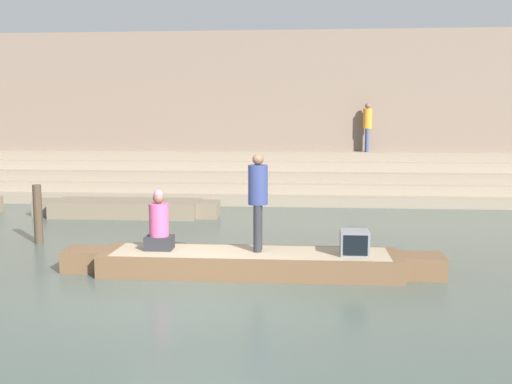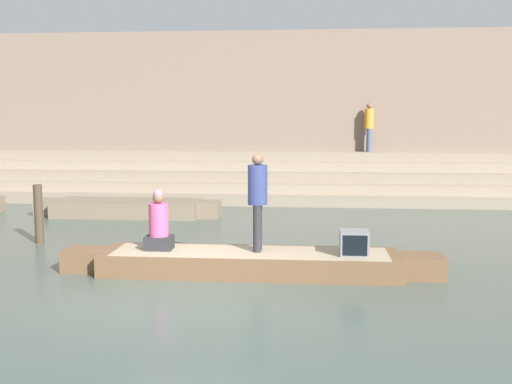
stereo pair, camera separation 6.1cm
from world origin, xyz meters
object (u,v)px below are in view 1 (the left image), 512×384
rowboat_main (250,262)px  moored_boat_shore (127,208)px  person_standing (258,195)px  person_rowing (159,226)px  person_on_steps (367,124)px  mooring_post (38,214)px  tv_set (355,243)px

rowboat_main → moored_boat_shore: (-3.96, 5.76, 0.03)m
person_standing → person_rowing: size_ratio=1.59×
rowboat_main → moored_boat_shore: moored_boat_shore is taller
person_on_steps → rowboat_main: bearing=112.7°
person_standing → mooring_post: (-4.93, 2.03, -0.73)m
rowboat_main → moored_boat_shore: 6.99m
person_rowing → rowboat_main: bearing=-6.5°
mooring_post → person_rowing: bearing=-33.1°
person_rowing → moored_boat_shore: 6.20m
moored_boat_shore → person_on_steps: 8.82m
moored_boat_shore → mooring_post: 3.76m
rowboat_main → person_rowing: bearing=179.7°
person_standing → mooring_post: 5.38m
tv_set → mooring_post: (-6.59, 2.20, 0.04)m
person_rowing → person_standing: bearing=-3.3°
rowboat_main → person_on_steps: person_on_steps is taller
moored_boat_shore → person_on_steps: bearing=37.7°
person_rowing → moored_boat_shore: (-2.33, 5.71, -0.58)m
tv_set → person_standing: bearing=169.3°
person_standing → mooring_post: bearing=142.1°
person_rowing → mooring_post: size_ratio=0.84×
rowboat_main → person_rowing: 1.73m
person_standing → moored_boat_shore: person_standing is taller
person_on_steps → person_standing: bearing=113.2°
mooring_post → moored_boat_shore: bearing=76.9°
tv_set → moored_boat_shore: tv_set is taller
rowboat_main → moored_boat_shore: bearing=125.9°
rowboat_main → person_standing: size_ratio=3.89×
mooring_post → rowboat_main: bearing=-23.9°
tv_set → mooring_post: bearing=156.8°
person_standing → tv_set: 1.84m
rowboat_main → person_standing: bearing=37.7°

